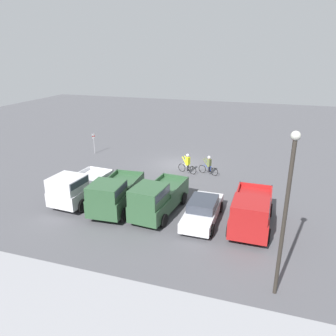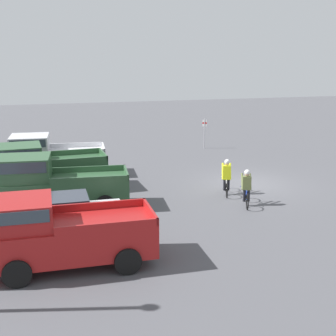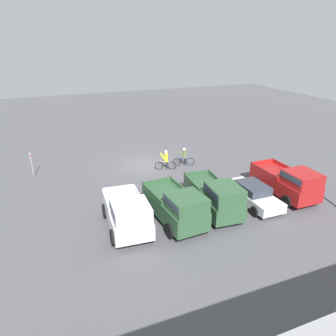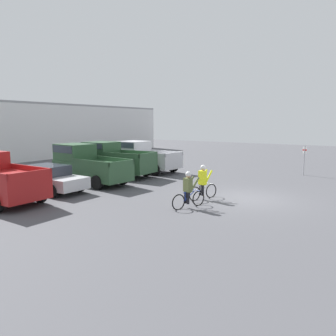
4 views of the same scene
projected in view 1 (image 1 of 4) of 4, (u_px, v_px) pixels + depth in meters
name	position (u px, v px, depth m)	size (l,w,h in m)	color
ground_plane	(178.00, 165.00, 29.42)	(80.00, 80.00, 0.00)	#4C4C51
pickup_truck_0	(251.00, 211.00, 18.40)	(2.31, 5.10, 2.26)	maroon
sedan_0	(203.00, 210.00, 19.50)	(1.92, 4.71, 1.40)	silver
pickup_truck_1	(157.00, 198.00, 20.02)	(2.47, 5.44, 2.31)	#2D5133
pickup_truck_2	(115.00, 194.00, 20.57)	(2.50, 5.05, 2.30)	#2D5133
pickup_truck_3	(78.00, 187.00, 21.70)	(2.57, 4.97, 2.22)	silver
cyclist_0	(187.00, 163.00, 27.23)	(1.71, 0.67, 1.68)	black
cyclist_1	(209.00, 165.00, 26.92)	(1.75, 0.68, 1.61)	black
fire_lane_sign	(94.00, 141.00, 32.28)	(0.15, 0.28, 2.07)	#9E9EA3
lamppost	(286.00, 206.00, 12.49)	(0.36, 0.36, 7.02)	#2D2823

